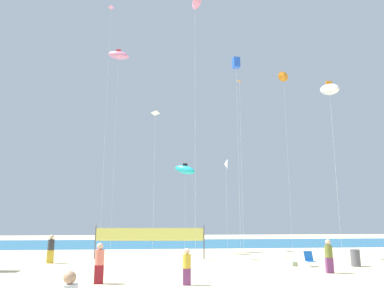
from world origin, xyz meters
TOP-DOWN VIEW (x-y plane):
  - ground_plane at (0.00, 0.00)m, footprint 120.00×120.00m
  - ocean_band at (0.00, 30.84)m, footprint 120.00×20.00m
  - beachgoer_mustard_shirt at (0.27, -0.74)m, footprint 0.35×0.35m
  - beachgoer_olive_shirt at (8.10, 2.23)m, footprint 0.39×0.39m
  - beachgoer_charcoal_shirt at (-7.71, 8.78)m, footprint 0.41×0.41m
  - beachgoer_coral_shirt at (-3.51, 0.04)m, footprint 0.40×0.40m
  - folding_beach_chair at (8.27, 5.17)m, footprint 0.52×0.65m
  - trash_barrel at (11.04, 4.89)m, footprint 0.55×0.55m
  - volleyball_net at (-1.32, 10.78)m, footprint 7.90×0.98m
  - beach_handbag at (7.43, 5.41)m, footprint 0.31×0.16m
  - kite_blue_box at (5.36, 10.60)m, footprint 0.60×0.60m
  - kite_white_delta at (5.81, 17.70)m, footprint 0.54×1.05m
  - kite_pink_delta at (1.27, 4.53)m, footprint 0.81×1.14m
  - kite_cyan_inflatable at (1.65, 15.10)m, footprint 2.14×1.82m
  - kite_white_diamond at (-1.09, 10.97)m, footprint 0.61×0.62m
  - kite_orange_delta at (12.76, 19.72)m, footprint 1.16×0.33m
  - kite_orange_diamond at (6.33, 13.52)m, footprint 0.52×0.52m
  - kite_pink_diamond at (-5.22, 13.92)m, footprint 0.46×0.47m
  - kite_pink_inflatable at (-4.80, 18.33)m, footprint 2.56×1.66m
  - kite_white_inflatable at (11.07, 6.56)m, footprint 0.93×2.42m

SIDE VIEW (x-z plane):
  - ground_plane at x=0.00m, z-range 0.00..0.00m
  - ocean_band at x=0.00m, z-range 0.00..0.01m
  - beach_handbag at x=7.43m, z-range 0.00..0.25m
  - folding_beach_chair at x=8.27m, z-range 0.02..0.91m
  - trash_barrel at x=11.04m, z-range 0.00..0.99m
  - beachgoer_mustard_shirt at x=0.27m, z-range 0.05..1.57m
  - beachgoer_olive_shirt at x=8.10m, z-range 0.06..1.78m
  - beachgoer_coral_shirt at x=-3.51m, z-range 0.06..1.79m
  - beachgoer_charcoal_shirt at x=-7.71m, z-range 0.06..1.86m
  - volleyball_net at x=-1.32m, z-range 0.43..2.83m
  - kite_cyan_inflatable at x=1.65m, z-range 3.25..10.92m
  - kite_white_delta at x=5.81m, z-range 3.75..12.28m
  - kite_white_diamond at x=-1.09m, z-range 5.19..16.33m
  - kite_white_inflatable at x=11.07m, z-range 5.55..18.04m
  - kite_orange_diamond at x=6.33m, z-range 6.49..21.53m
  - kite_blue_box at x=5.36m, z-range 7.36..23.07m
  - kite_pink_delta at x=1.27m, z-range 8.07..25.42m
  - kite_orange_delta at x=12.76m, z-range 8.70..27.36m
  - kite_pink_inflatable at x=-4.80m, z-range 9.14..28.78m
  - kite_pink_diamond at x=-5.22m, z-range 8.85..30.53m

